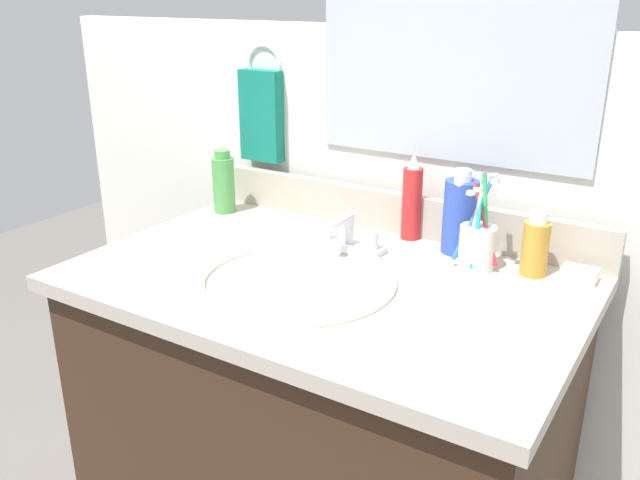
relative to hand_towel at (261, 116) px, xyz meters
name	(u,v)px	position (x,y,z in m)	size (l,w,h in m)	color
vanity_cabinet	(324,466)	(0.38, -0.32, -0.67)	(0.92, 0.56, 0.83)	#382316
countertop	(324,282)	(0.38, -0.32, -0.23)	(0.95, 0.61, 0.03)	#B2A899
backsplash	(393,212)	(0.38, -0.02, -0.17)	(0.95, 0.02, 0.09)	#B2A899
back_wall	(401,305)	(0.38, 0.04, -0.43)	(2.05, 0.04, 1.30)	silver
mirror_panel	(456,22)	(0.48, 0.02, 0.23)	(0.60, 0.01, 0.56)	#B2BCC6
towel_ring	(264,65)	(0.00, 0.02, 0.12)	(0.10, 0.10, 0.01)	silver
hand_towel	(261,116)	(0.00, 0.00, 0.00)	(0.11, 0.04, 0.22)	#147260
sink_basin	(295,296)	(0.35, -0.37, -0.25)	(0.38, 0.38, 0.11)	white
faucet	(347,237)	(0.35, -0.18, -0.19)	(0.16, 0.10, 0.08)	silver
bottle_toner_green	(224,183)	(-0.03, -0.11, -0.15)	(0.05, 0.05, 0.15)	#4C9E4C
bottle_spray_red	(412,201)	(0.43, -0.04, -0.13)	(0.04, 0.04, 0.19)	red
bottle_shampoo_blue	(460,215)	(0.55, -0.07, -0.14)	(0.07, 0.07, 0.18)	#2D4CB2
bottle_oil_amber	(535,246)	(0.71, -0.10, -0.16)	(0.05, 0.05, 0.13)	gold
cup_white_ceramic	(478,243)	(0.61, -0.13, -0.17)	(0.10, 0.08, 0.19)	white
soap_bar	(580,274)	(0.79, -0.08, -0.21)	(0.06, 0.04, 0.02)	white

